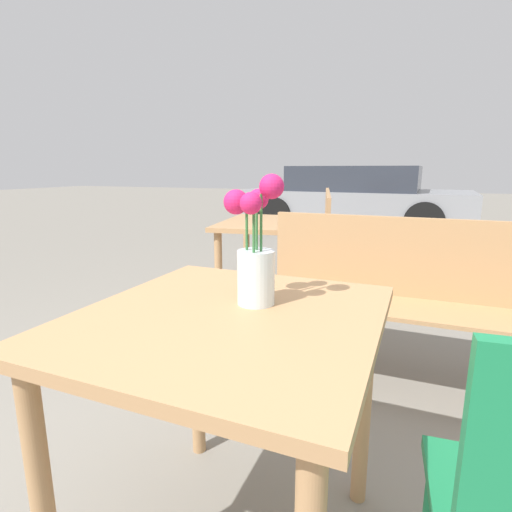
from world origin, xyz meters
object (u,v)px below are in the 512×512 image
(bench_near, at_px, (436,302))
(table_back, at_px, (272,238))
(parked_car, at_px, (354,199))
(flower_vase, at_px, (255,257))
(bench_middle, at_px, (319,228))
(table_front, at_px, (229,357))

(bench_near, distance_m, table_back, 1.22)
(bench_near, distance_m, parked_car, 5.61)
(flower_vase, relative_size, table_back, 0.38)
(bench_middle, xyz_separation_m, table_back, (0.00, -1.54, 0.13))
(table_front, bearing_deg, bench_near, 63.81)
(bench_middle, xyz_separation_m, parked_car, (-0.07, 3.32, 0.08))
(table_back, bearing_deg, flower_vase, -72.71)
(parked_car, bearing_deg, table_front, -85.25)
(flower_vase, distance_m, bench_middle, 3.27)
(table_back, bearing_deg, bench_middle, 90.02)
(table_front, relative_size, flower_vase, 2.36)
(flower_vase, height_order, parked_car, parked_car)
(table_back, height_order, parked_car, parked_car)
(table_front, bearing_deg, flower_vase, 68.02)
(table_front, relative_size, bench_near, 0.49)
(table_front, xyz_separation_m, bench_near, (0.56, 1.13, -0.14))
(bench_near, height_order, table_back, bench_near)
(bench_middle, bearing_deg, table_front, -81.66)
(flower_vase, xyz_separation_m, parked_car, (-0.59, 6.53, -0.31))
(flower_vase, bearing_deg, bench_near, 63.45)
(flower_vase, distance_m, table_back, 1.77)
(table_front, relative_size, table_back, 0.90)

